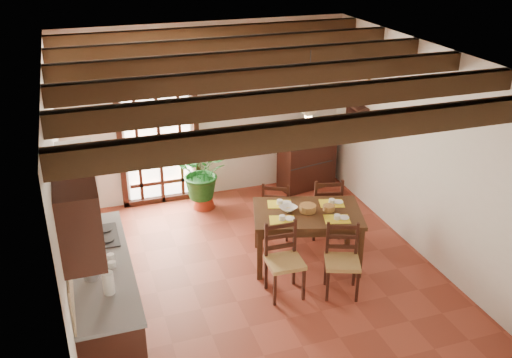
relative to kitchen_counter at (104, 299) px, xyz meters
name	(u,v)px	position (x,y,z in m)	size (l,w,h in m)	color
ground_plane	(259,273)	(1.96, 0.60, -0.47)	(5.00, 5.00, 0.00)	brown
room_shell	(259,142)	(1.96, 0.60, 1.34)	(4.52, 5.02, 2.81)	silver
ceiling_beams	(259,67)	(1.96, 0.60, 2.22)	(4.50, 4.34, 0.20)	black
french_door	(158,133)	(1.16, 3.05, 0.70)	(1.26, 0.11, 2.32)	white
kitchen_counter	(104,299)	(0.00, 0.00, 0.00)	(0.64, 2.25, 1.38)	black
upper_cabinet	(79,217)	(-0.12, -0.70, 1.38)	(0.35, 0.80, 0.70)	black
range_hood	(77,173)	(-0.09, 0.55, 1.26)	(0.38, 0.60, 0.54)	white
counter_items	(98,256)	(0.00, 0.09, 0.49)	(0.50, 1.43, 0.25)	black
dining_table	(307,218)	(2.64, 0.67, 0.18)	(1.57, 1.24, 0.75)	#3B2313
chair_near_left	(284,273)	(2.11, 0.09, -0.19)	(0.44, 0.42, 0.92)	#AB8649
chair_near_right	(341,273)	(2.77, -0.11, -0.20)	(0.52, 0.51, 0.89)	#AB8649
chair_far_left	(276,218)	(2.51, 1.44, -0.20)	(0.53, 0.53, 0.87)	#AB8649
chair_far_right	(325,216)	(3.17, 1.24, -0.18)	(0.50, 0.49, 0.93)	#AB8649
table_setting	(308,210)	(2.64, 0.67, 0.30)	(1.00, 0.67, 0.09)	yellow
table_bowl	(288,208)	(2.42, 0.78, 0.30)	(0.22, 0.22, 0.05)	white
sideboard	(307,165)	(3.57, 2.83, -0.08)	(0.92, 0.42, 0.79)	black
crt_tv	(308,132)	(3.57, 2.82, 0.50)	(0.51, 0.50, 0.35)	black
fuse_box	(297,83)	(3.46, 3.08, 1.28)	(0.25, 0.03, 0.32)	white
plant_pot	(204,201)	(1.73, 2.61, -0.36)	(0.34, 0.34, 0.21)	maroon
potted_plant	(203,175)	(1.73, 2.61, 0.10)	(2.04, 1.75, 2.27)	#144C19
wall_shelf	(357,109)	(4.10, 2.20, 1.04)	(0.20, 0.42, 0.20)	black
shelf_vase	(358,100)	(4.10, 2.20, 1.18)	(0.15, 0.15, 0.15)	#B2BFB2
shelf_flowers	(359,87)	(4.10, 2.20, 1.38)	(0.14, 0.14, 0.36)	yellow
framed_picture	(365,74)	(4.18, 2.20, 1.58)	(0.03, 0.32, 0.32)	brown
pendant_lamp	(308,110)	(2.64, 0.77, 1.60)	(0.36, 0.36, 0.84)	black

